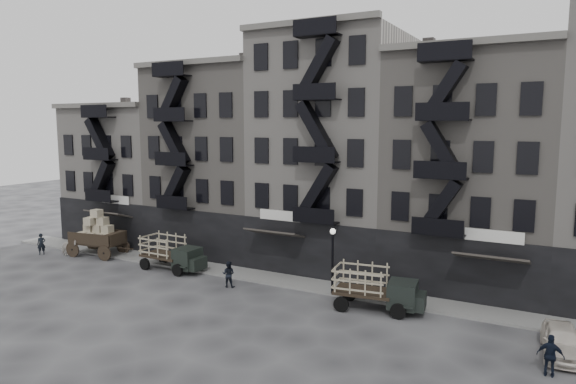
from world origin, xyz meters
The scene contains 15 objects.
ground centered at (0.00, 0.00, 0.00)m, with size 140.00×140.00×0.00m, color #38383A.
sidewalk centered at (0.00, 3.75, 0.07)m, with size 55.00×2.50×0.15m, color slate.
building_west centered at (-20.00, 9.83, 6.00)m, with size 10.00×11.35×13.20m.
building_midwest centered at (-10.00, 9.83, 7.50)m, with size 10.00×11.35×16.20m.
building_center centered at (0.00, 9.82, 8.50)m, with size 10.00×11.35×18.20m.
building_mideast centered at (10.00, 9.83, 7.50)m, with size 10.00×11.35×16.20m.
lamp_post centered at (3.00, 2.60, 2.78)m, with size 0.36×0.36×4.28m.
horse centered at (-19.60, 1.35, 0.74)m, with size 0.79×1.74×1.47m, color #BCB5AC.
wagon centered at (-17.82, 2.62, 2.13)m, with size 4.67×2.91×3.73m.
stake_truck_west centered at (-9.61, 2.23, 1.46)m, with size 5.16×2.27×2.55m.
stake_truck_east centered at (6.21, 1.50, 1.47)m, with size 5.33×2.68×2.57m.
car_east centered at (15.69, -0.03, 0.70)m, with size 1.66×4.12×1.40m, color beige.
pedestrian_west centered at (-22.03, 0.62, 0.88)m, with size 0.64×0.42×1.76m, color black.
pedestrian_mid centered at (-3.67, 0.93, 0.87)m, with size 0.85×0.66×1.74m, color black.
policeman centered at (15.27, -2.51, 0.92)m, with size 1.08×0.45×1.84m, color black.
Camera 1 is at (15.24, -25.92, 10.67)m, focal length 32.00 mm.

